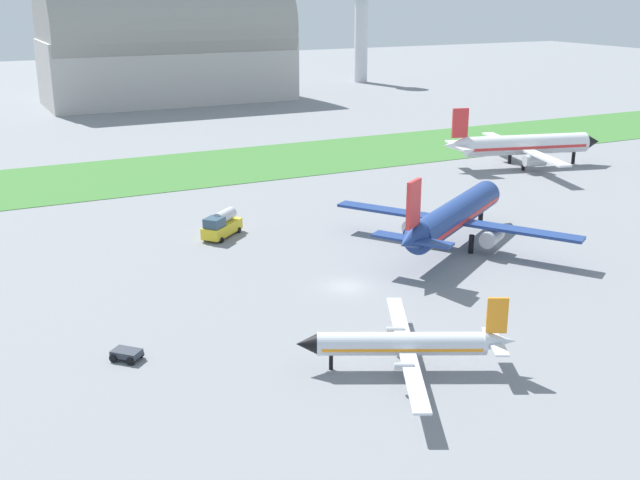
{
  "coord_description": "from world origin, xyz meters",
  "views": [
    {
      "loc": [
        -36.89,
        -67.92,
        30.18
      ],
      "look_at": [
        0.54,
        7.35,
        3.0
      ],
      "focal_mm": 43.89,
      "sensor_mm": 36.0,
      "label": 1
    }
  ],
  "objects_px": {
    "airplane_midfield_jet": "(453,216)",
    "control_tower": "(361,23)",
    "airplane_foreground_turboprop": "(406,344)",
    "baggage_cart_near_gate": "(127,354)",
    "fuel_truck_by_runway": "(221,225)",
    "airplane_parked_jet_far": "(523,145)"
  },
  "relations": [
    {
      "from": "airplane_midfield_jet",
      "to": "control_tower",
      "type": "relative_size",
      "value": 0.85
    },
    {
      "from": "airplane_foreground_turboprop",
      "to": "baggage_cart_near_gate",
      "type": "height_order",
      "value": "airplane_foreground_turboprop"
    },
    {
      "from": "airplane_midfield_jet",
      "to": "fuel_truck_by_runway",
      "type": "distance_m",
      "value": 29.01
    },
    {
      "from": "fuel_truck_by_runway",
      "to": "control_tower",
      "type": "bearing_deg",
      "value": -165.69
    },
    {
      "from": "airplane_foreground_turboprop",
      "to": "control_tower",
      "type": "distance_m",
      "value": 208.33
    },
    {
      "from": "airplane_foreground_turboprop",
      "to": "fuel_truck_by_runway",
      "type": "bearing_deg",
      "value": -61.99
    },
    {
      "from": "fuel_truck_by_runway",
      "to": "control_tower",
      "type": "relative_size",
      "value": 0.2
    },
    {
      "from": "baggage_cart_near_gate",
      "to": "airplane_midfield_jet",
      "type": "bearing_deg",
      "value": 62.28
    },
    {
      "from": "airplane_foreground_turboprop",
      "to": "airplane_parked_jet_far",
      "type": "bearing_deg",
      "value": -110.65
    },
    {
      "from": "baggage_cart_near_gate",
      "to": "fuel_truck_by_runway",
      "type": "bearing_deg",
      "value": 102.76
    },
    {
      "from": "airplane_parked_jet_far",
      "to": "airplane_midfield_jet",
      "type": "height_order",
      "value": "airplane_midfield_jet"
    },
    {
      "from": "airplane_midfield_jet",
      "to": "control_tower",
      "type": "height_order",
      "value": "control_tower"
    },
    {
      "from": "airplane_parked_jet_far",
      "to": "airplane_foreground_turboprop",
      "type": "height_order",
      "value": "airplane_parked_jet_far"
    },
    {
      "from": "airplane_parked_jet_far",
      "to": "control_tower",
      "type": "height_order",
      "value": "control_tower"
    },
    {
      "from": "airplane_parked_jet_far",
      "to": "baggage_cart_near_gate",
      "type": "distance_m",
      "value": 91.79
    },
    {
      "from": "airplane_foreground_turboprop",
      "to": "control_tower",
      "type": "xyz_separation_m",
      "value": [
        98.25,
        182.94,
        16.84
      ]
    },
    {
      "from": "control_tower",
      "to": "baggage_cart_near_gate",
      "type": "bearing_deg",
      "value": -124.74
    },
    {
      "from": "airplane_parked_jet_far",
      "to": "baggage_cart_near_gate",
      "type": "bearing_deg",
      "value": -136.85
    },
    {
      "from": "airplane_midfield_jet",
      "to": "fuel_truck_by_runway",
      "type": "height_order",
      "value": "airplane_midfield_jet"
    },
    {
      "from": "fuel_truck_by_runway",
      "to": "airplane_parked_jet_far",
      "type": "bearing_deg",
      "value": 153.32
    },
    {
      "from": "airplane_midfield_jet",
      "to": "airplane_parked_jet_far",
      "type": "bearing_deg",
      "value": 6.91
    },
    {
      "from": "fuel_truck_by_runway",
      "to": "control_tower",
      "type": "xyz_separation_m",
      "value": [
        99.61,
        141.73,
        17.59
      ]
    }
  ]
}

